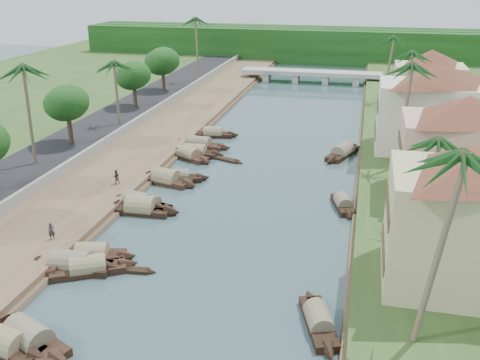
% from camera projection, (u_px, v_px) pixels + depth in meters
% --- Properties ---
extents(ground, '(220.00, 220.00, 0.00)m').
position_uv_depth(ground, '(214.00, 254.00, 43.12)').
color(ground, '#354C50').
rests_on(ground, ground).
extents(left_bank, '(10.00, 180.00, 0.80)m').
position_uv_depth(left_bank, '(131.00, 156.00, 64.48)').
color(left_bank, brown).
rests_on(left_bank, ground).
extents(right_bank, '(16.00, 180.00, 1.20)m').
position_uv_depth(right_bank, '(436.00, 179.00, 56.97)').
color(right_bank, '#2B461C').
rests_on(right_bank, ground).
extents(road, '(8.00, 180.00, 1.40)m').
position_uv_depth(road, '(68.00, 149.00, 66.18)').
color(road, black).
rests_on(road, ground).
extents(retaining_wall, '(0.40, 180.00, 1.10)m').
position_uv_depth(retaining_wall, '(99.00, 146.00, 65.03)').
color(retaining_wall, gray).
rests_on(retaining_wall, left_bank).
extents(treeline, '(120.00, 14.00, 8.00)m').
position_uv_depth(treeline, '(324.00, 45.00, 132.21)').
color(treeline, '#11340E').
rests_on(treeline, ground).
extents(bridge, '(28.00, 4.00, 2.40)m').
position_uv_depth(bridge, '(311.00, 74.00, 107.69)').
color(bridge, '#9F9E94').
rests_on(bridge, ground).
extents(building_mid, '(14.11, 14.11, 9.70)m').
position_uv_depth(building_mid, '(462.00, 147.00, 49.29)').
color(building_mid, '#D09D93').
rests_on(building_mid, right_bank).
extents(building_far, '(15.59, 15.59, 10.20)m').
position_uv_depth(building_far, '(436.00, 108.00, 62.09)').
color(building_far, silver).
rests_on(building_far, right_bank).
extents(building_distant, '(12.62, 12.62, 9.20)m').
position_uv_depth(building_distant, '(428.00, 80.00, 80.18)').
color(building_distant, tan).
rests_on(building_distant, right_bank).
extents(sampan_0, '(8.45, 5.05, 2.24)m').
position_uv_depth(sampan_0, '(29.00, 338.00, 32.61)').
color(sampan_0, black).
rests_on(sampan_0, ground).
extents(sampan_1, '(7.31, 3.03, 2.14)m').
position_uv_depth(sampan_1, '(6.00, 345.00, 31.99)').
color(sampan_1, black).
rests_on(sampan_1, ground).
extents(sampan_2, '(7.52, 5.06, 2.06)m').
position_uv_depth(sampan_2, '(88.00, 268.00, 40.21)').
color(sampan_2, black).
rests_on(sampan_2, ground).
extents(sampan_3, '(8.72, 2.65, 2.30)m').
position_uv_depth(sampan_3, '(71.00, 265.00, 40.65)').
color(sampan_3, black).
rests_on(sampan_3, ground).
extents(sampan_4, '(7.31, 3.18, 2.06)m').
position_uv_depth(sampan_4, '(92.00, 255.00, 42.09)').
color(sampan_4, black).
rests_on(sampan_4, ground).
extents(sampan_5, '(7.88, 2.36, 2.47)m').
position_uv_depth(sampan_5, '(141.00, 208.00, 50.31)').
color(sampan_5, black).
rests_on(sampan_5, ground).
extents(sampan_6, '(7.53, 3.23, 2.20)m').
position_uv_depth(sampan_6, '(138.00, 203.00, 51.44)').
color(sampan_6, black).
rests_on(sampan_6, ground).
extents(sampan_7, '(6.92, 3.09, 1.86)m').
position_uv_depth(sampan_7, '(148.00, 204.00, 51.24)').
color(sampan_7, black).
rests_on(sampan_7, ground).
extents(sampan_8, '(7.90, 3.58, 2.36)m').
position_uv_depth(sampan_8, '(166.00, 180.00, 57.20)').
color(sampan_8, black).
rests_on(sampan_8, ground).
extents(sampan_9, '(7.29, 3.70, 1.88)m').
position_uv_depth(sampan_9, '(178.00, 178.00, 57.69)').
color(sampan_9, black).
rests_on(sampan_9, ground).
extents(sampan_10, '(7.33, 4.89, 2.08)m').
position_uv_depth(sampan_10, '(189.00, 156.00, 64.58)').
color(sampan_10, black).
rests_on(sampan_10, ground).
extents(sampan_11, '(7.61, 2.06, 2.18)m').
position_uv_depth(sampan_11, '(195.00, 153.00, 65.62)').
color(sampan_11, black).
rests_on(sampan_11, ground).
extents(sampan_12, '(9.13, 2.40, 2.15)m').
position_uv_depth(sampan_12, '(199.00, 144.00, 68.77)').
color(sampan_12, black).
rests_on(sampan_12, ground).
extents(sampan_13, '(7.50, 2.73, 2.04)m').
position_uv_depth(sampan_13, '(213.00, 134.00, 73.10)').
color(sampan_13, black).
rests_on(sampan_13, ground).
extents(sampan_14, '(3.66, 7.56, 1.87)m').
position_uv_depth(sampan_14, '(319.00, 321.00, 34.18)').
color(sampan_14, black).
rests_on(sampan_14, ground).
extents(sampan_15, '(3.07, 6.50, 1.78)m').
position_uv_depth(sampan_15, '(343.00, 204.00, 51.31)').
color(sampan_15, black).
rests_on(sampan_15, ground).
extents(sampan_16, '(4.77, 8.95, 2.19)m').
position_uv_depth(sampan_16, '(343.00, 152.00, 65.70)').
color(sampan_16, black).
rests_on(sampan_16, ground).
extents(canoe_1, '(4.40, 1.15, 0.70)m').
position_uv_depth(canoe_1, '(129.00, 270.00, 40.54)').
color(canoe_1, black).
rests_on(canoe_1, ground).
extents(canoe_2, '(6.19, 3.08, 0.91)m').
position_uv_depth(canoe_2, '(222.00, 159.00, 64.47)').
color(canoe_2, black).
rests_on(canoe_2, ground).
extents(palm_0, '(3.20, 3.20, 13.11)m').
position_uv_depth(palm_0, '(445.00, 159.00, 27.00)').
color(palm_0, brown).
rests_on(palm_0, ground).
extents(palm_1, '(3.20, 3.20, 9.43)m').
position_uv_depth(palm_1, '(429.00, 142.00, 41.49)').
color(palm_1, brown).
rests_on(palm_1, ground).
extents(palm_2, '(3.20, 3.20, 12.68)m').
position_uv_depth(palm_2, '(409.00, 67.00, 54.74)').
color(palm_2, brown).
rests_on(palm_2, ground).
extents(palm_3, '(3.20, 3.20, 11.53)m').
position_uv_depth(palm_3, '(408.00, 54.00, 70.92)').
color(palm_3, brown).
rests_on(palm_3, ground).
extents(palm_5, '(3.20, 3.20, 12.22)m').
position_uv_depth(palm_5, '(22.00, 69.00, 55.28)').
color(palm_5, brown).
rests_on(palm_5, ground).
extents(palm_6, '(3.20, 3.20, 10.03)m').
position_uv_depth(palm_6, '(114.00, 64.00, 71.09)').
color(palm_6, brown).
rests_on(palm_6, ground).
extents(palm_7, '(3.20, 3.20, 11.75)m').
position_uv_depth(palm_7, '(390.00, 39.00, 84.61)').
color(palm_7, brown).
rests_on(palm_7, ground).
extents(palm_8, '(3.20, 3.20, 13.15)m').
position_uv_depth(palm_8, '(197.00, 20.00, 98.64)').
color(palm_8, brown).
rests_on(palm_8, ground).
extents(tree_3, '(5.04, 5.04, 7.10)m').
position_uv_depth(tree_3, '(67.00, 104.00, 64.25)').
color(tree_3, '#4E3F2C').
rests_on(tree_3, ground).
extents(tree_4, '(5.01, 5.01, 6.87)m').
position_uv_depth(tree_4, '(133.00, 76.00, 81.99)').
color(tree_4, '#4E3F2C').
rests_on(tree_4, ground).
extents(tree_5, '(5.53, 5.53, 7.33)m').
position_uv_depth(tree_5, '(162.00, 62.00, 93.16)').
color(tree_5, '#4E3F2C').
rests_on(tree_5, ground).
extents(person_near, '(0.63, 0.62, 1.46)m').
position_uv_depth(person_near, '(52.00, 231.00, 43.49)').
color(person_near, '#2A2932').
rests_on(person_near, left_bank).
extents(person_far, '(0.93, 0.89, 1.51)m').
position_uv_depth(person_far, '(116.00, 177.00, 54.82)').
color(person_far, '#342C24').
rests_on(person_far, left_bank).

